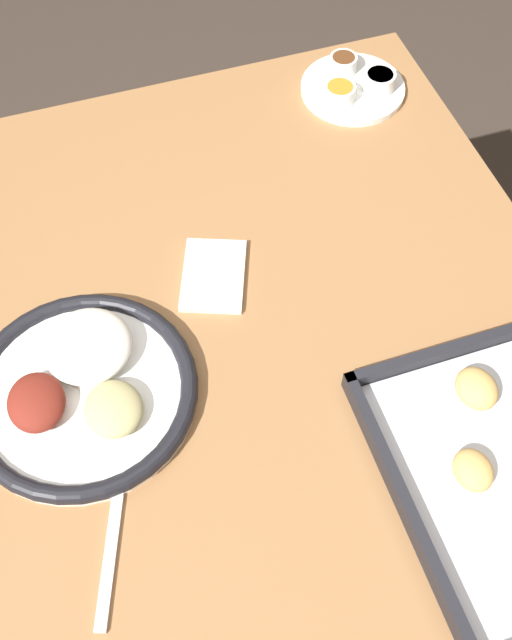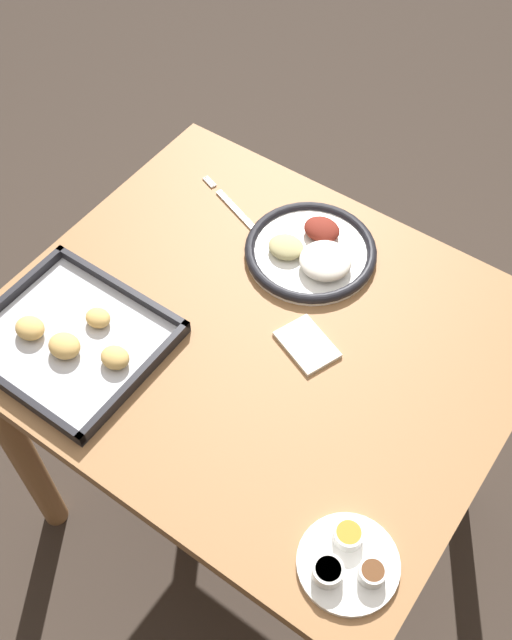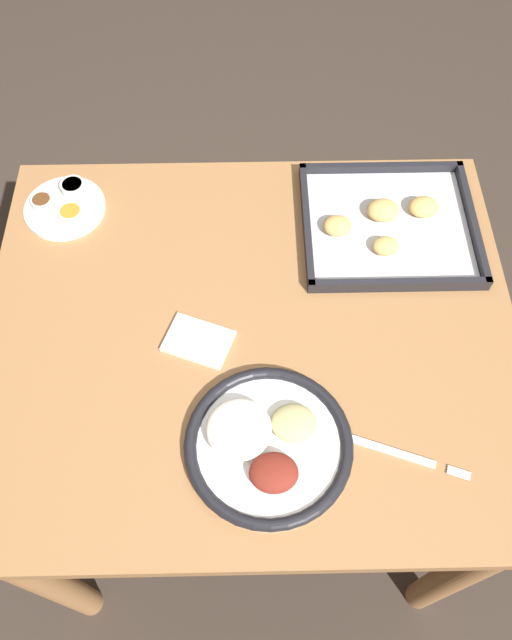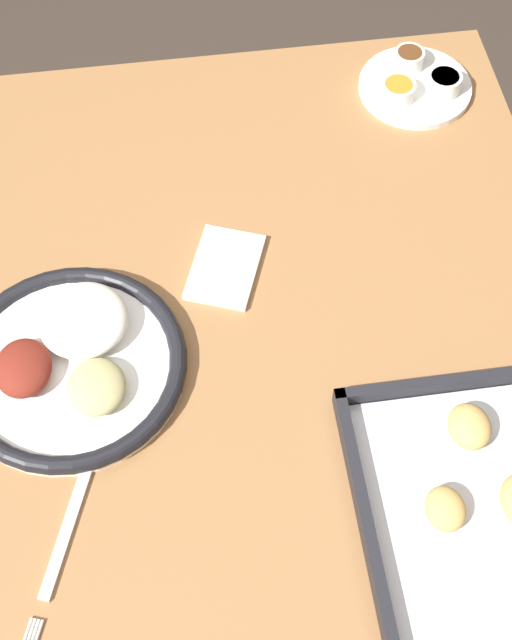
{
  "view_description": "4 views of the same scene",
  "coord_description": "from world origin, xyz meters",
  "px_view_note": "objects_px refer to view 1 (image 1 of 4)",
  "views": [
    {
      "loc": [
        0.45,
        -0.15,
        1.53
      ],
      "look_at": [
        0.01,
        0.0,
        0.8
      ],
      "focal_mm": 42.0,
      "sensor_mm": 36.0,
      "label": 1
    },
    {
      "loc": [
        -0.45,
        0.64,
        1.88
      ],
      "look_at": [
        0.01,
        0.0,
        0.8
      ],
      "focal_mm": 42.0,
      "sensor_mm": 36.0,
      "label": 2
    },
    {
      "loc": [
        -0.0,
        -0.52,
        1.7
      ],
      "look_at": [
        0.01,
        0.0,
        0.8
      ],
      "focal_mm": 35.0,
      "sensor_mm": 36.0,
      "label": 3
    },
    {
      "loc": [
        0.53,
        -0.07,
        1.64
      ],
      "look_at": [
        0.01,
        0.0,
        0.8
      ],
      "focal_mm": 50.0,
      "sensor_mm": 36.0,
      "label": 4
    }
  ],
  "objects_px": {
    "fork": "(110,556)",
    "saucer_plate": "(354,85)",
    "dinner_plate": "(82,387)",
    "napkin": "(214,275)"
  },
  "relations": [
    {
      "from": "fork",
      "to": "napkin",
      "type": "xyz_separation_m",
      "value": [
        -0.3,
        0.2,
        0.0
      ]
    },
    {
      "from": "fork",
      "to": "saucer_plate",
      "type": "height_order",
      "value": "saucer_plate"
    },
    {
      "from": "dinner_plate",
      "to": "saucer_plate",
      "type": "distance_m",
      "value": 0.61
    },
    {
      "from": "dinner_plate",
      "to": "napkin",
      "type": "relative_size",
      "value": 2.02
    },
    {
      "from": "fork",
      "to": "napkin",
      "type": "relative_size",
      "value": 1.68
    },
    {
      "from": "dinner_plate",
      "to": "saucer_plate",
      "type": "relative_size",
      "value": 1.68
    },
    {
      "from": "dinner_plate",
      "to": "napkin",
      "type": "bearing_deg",
      "value": 120.55
    },
    {
      "from": "saucer_plate",
      "to": "dinner_plate",
      "type": "bearing_deg",
      "value": -52.24
    },
    {
      "from": "dinner_plate",
      "to": "napkin",
      "type": "height_order",
      "value": "dinner_plate"
    },
    {
      "from": "fork",
      "to": "saucer_plate",
      "type": "distance_m",
      "value": 0.74
    }
  ]
}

